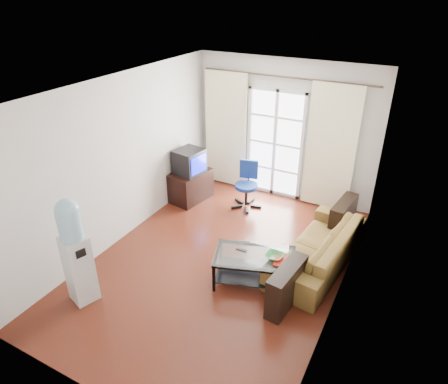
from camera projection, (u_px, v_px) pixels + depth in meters
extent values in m
plane|color=#5B2415|center=(220.00, 262.00, 6.25)|extent=(5.20, 5.20, 0.00)
plane|color=white|center=(219.00, 89.00, 4.98)|extent=(5.20, 5.20, 0.00)
cube|color=silver|center=(284.00, 131.00, 7.64)|extent=(3.60, 0.02, 2.70)
cube|color=silver|center=(81.00, 301.00, 3.59)|extent=(3.60, 0.02, 2.70)
cube|color=silver|center=(120.00, 161.00, 6.36)|extent=(0.02, 5.20, 2.70)
cube|color=silver|center=(349.00, 216.00, 4.87)|extent=(0.02, 5.20, 2.70)
cube|color=white|center=(275.00, 143.00, 7.80)|extent=(1.01, 0.02, 2.04)
cube|color=white|center=(275.00, 144.00, 7.79)|extent=(1.16, 0.06, 2.15)
cylinder|color=#4C3F2D|center=(286.00, 77.00, 7.08)|extent=(3.30, 0.04, 0.04)
cube|color=#FFFCCD|center=(226.00, 130.00, 8.12)|extent=(0.90, 0.07, 2.35)
cube|color=#FFFCCD|center=(331.00, 149.00, 7.23)|extent=(0.90, 0.07, 2.35)
cube|color=#9A9B9D|center=(318.00, 189.00, 7.71)|extent=(0.64, 0.12, 0.64)
imported|color=brown|center=(318.00, 247.00, 6.07)|extent=(2.30, 1.31, 0.62)
cube|color=silver|center=(255.00, 256.00, 5.63)|extent=(1.29, 0.99, 0.01)
cube|color=black|center=(254.00, 273.00, 5.78)|extent=(1.22, 0.91, 0.01)
cube|color=black|center=(214.00, 278.00, 5.56)|extent=(0.05, 0.05, 0.46)
cube|color=black|center=(292.00, 286.00, 5.41)|extent=(0.05, 0.05, 0.46)
cube|color=black|center=(221.00, 253.00, 6.08)|extent=(0.05, 0.05, 0.46)
cube|color=black|center=(293.00, 260.00, 5.93)|extent=(0.05, 0.05, 0.46)
imported|color=green|center=(274.00, 256.00, 5.57)|extent=(0.25, 0.25, 0.06)
imported|color=#AB2715|center=(274.00, 260.00, 5.52)|extent=(0.27, 0.32, 0.02)
cube|color=black|center=(242.00, 250.00, 5.73)|extent=(0.16, 0.05, 0.02)
cube|color=black|center=(190.00, 185.00, 7.92)|extent=(0.67, 0.90, 0.60)
cube|color=black|center=(189.00, 161.00, 7.63)|extent=(0.55, 0.58, 0.47)
cube|color=#0C19E5|center=(199.00, 165.00, 7.50)|extent=(0.09, 0.41, 0.35)
cube|color=black|center=(181.00, 159.00, 7.74)|extent=(0.20, 0.37, 0.31)
cylinder|color=black|center=(246.00, 196.00, 7.67)|extent=(0.05, 0.05, 0.45)
cylinder|color=navy|center=(246.00, 186.00, 7.57)|extent=(0.43, 0.43, 0.07)
cube|color=navy|center=(249.00, 169.00, 7.62)|extent=(0.36, 0.13, 0.37)
cube|color=silver|center=(79.00, 269.00, 5.31)|extent=(0.40, 0.40, 1.00)
cylinder|color=#86B4CF|center=(70.00, 224.00, 4.98)|extent=(0.31, 0.31, 0.40)
sphere|color=#86B4CF|center=(67.00, 210.00, 4.89)|extent=(0.31, 0.31, 0.31)
cube|color=black|center=(80.00, 253.00, 5.05)|extent=(0.08, 0.13, 0.11)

